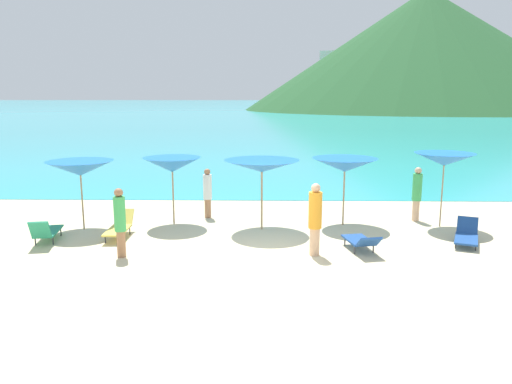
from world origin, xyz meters
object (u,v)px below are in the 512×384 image
(umbrella_3, at_px, (345,165))
(lounge_chair_3, at_px, (46,231))
(umbrella_1, at_px, (172,165))
(umbrella_4, at_px, (444,159))
(lounge_chair_1, at_px, (467,235))
(lounge_chair_2, at_px, (361,241))
(beachgoer_1, at_px, (208,192))
(beachgoer_0, at_px, (417,192))
(lounge_chair_0, at_px, (119,226))
(umbrella_2, at_px, (262,166))
(umbrella_0, at_px, (80,168))
(cruise_ship, at_px, (402,83))
(beachgoer_3, at_px, (315,217))
(beachgoer_2, at_px, (120,220))

(umbrella_3, relative_size, lounge_chair_3, 1.30)
(umbrella_1, distance_m, lounge_chair_3, 4.14)
(umbrella_4, distance_m, lounge_chair_1, 2.62)
(lounge_chair_1, xyz_separation_m, lounge_chair_2, (-3.06, -0.76, 0.04))
(umbrella_4, distance_m, beachgoer_1, 7.61)
(umbrella_1, xyz_separation_m, beachgoer_0, (7.87, 0.62, -0.96))
(beachgoer_0, bearing_deg, lounge_chair_0, 50.81)
(umbrella_2, bearing_deg, umbrella_3, 12.41)
(umbrella_3, relative_size, umbrella_4, 0.93)
(umbrella_0, xyz_separation_m, beachgoer_1, (3.65, 1.59, -1.01))
(umbrella_3, bearing_deg, lounge_chair_1, -32.12)
(umbrella_2, distance_m, lounge_chair_0, 4.55)
(cruise_ship, bearing_deg, umbrella_3, -92.49)
(beachgoer_3, bearing_deg, lounge_chair_3, 74.82)
(lounge_chair_2, height_order, lounge_chair_3, lounge_chair_3)
(umbrella_0, bearing_deg, lounge_chair_3, -111.33)
(umbrella_4, xyz_separation_m, lounge_chair_2, (-2.95, -2.59, -1.84))
(beachgoer_1, bearing_deg, umbrella_0, -57.31)
(lounge_chair_3, bearing_deg, umbrella_2, -175.15)
(lounge_chair_1, bearing_deg, lounge_chair_2, -143.49)
(lounge_chair_0, relative_size, cruise_ship, 0.02)
(lounge_chair_2, relative_size, beachgoer_0, 0.84)
(umbrella_1, relative_size, beachgoer_3, 1.14)
(lounge_chair_0, distance_m, lounge_chair_3, 1.98)
(umbrella_4, height_order, lounge_chair_0, umbrella_4)
(umbrella_0, distance_m, lounge_chair_3, 2.17)
(umbrella_1, bearing_deg, umbrella_3, 0.22)
(umbrella_1, bearing_deg, beachgoer_2, -102.55)
(umbrella_0, xyz_separation_m, lounge_chair_3, (-0.55, -1.40, -1.57))
(lounge_chair_2, bearing_deg, umbrella_2, -50.95)
(umbrella_1, height_order, beachgoer_0, umbrella_1)
(umbrella_3, distance_m, beachgoer_2, 7.04)
(lounge_chair_3, height_order, beachgoer_1, beachgoer_1)
(beachgoer_2, bearing_deg, lounge_chair_3, -167.14)
(umbrella_3, relative_size, lounge_chair_2, 1.45)
(lounge_chair_1, height_order, beachgoer_2, beachgoer_2)
(umbrella_1, xyz_separation_m, umbrella_2, (2.82, -0.55, 0.04))
(umbrella_3, distance_m, cruise_ship, 150.01)
(lounge_chair_0, bearing_deg, lounge_chair_2, -11.40)
(umbrella_4, xyz_separation_m, beachgoer_3, (-4.22, -2.93, -1.12))
(lounge_chair_1, relative_size, beachgoer_3, 0.88)
(beachgoer_0, bearing_deg, lounge_chair_1, 142.31)
(umbrella_1, relative_size, lounge_chair_3, 1.29)
(umbrella_0, height_order, lounge_chair_0, umbrella_0)
(lounge_chair_2, bearing_deg, beachgoer_3, 3.25)
(lounge_chair_0, bearing_deg, umbrella_3, 11.45)
(beachgoer_0, xyz_separation_m, beachgoer_1, (-6.88, 0.28, -0.06))
(lounge_chair_3, bearing_deg, umbrella_0, -120.79)
(beachgoer_0, bearing_deg, umbrella_1, 42.38)
(lounge_chair_1, height_order, lounge_chair_3, lounge_chair_3)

